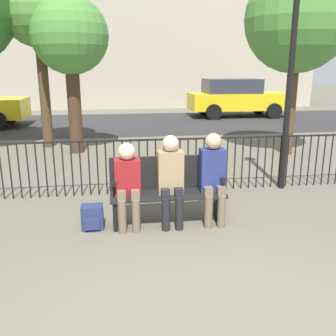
{
  "coord_description": "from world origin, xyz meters",
  "views": [
    {
      "loc": [
        -0.68,
        -2.49,
        2.12
      ],
      "look_at": [
        0.0,
        2.31,
        0.8
      ],
      "focal_mm": 40.0,
      "sensor_mm": 36.0,
      "label": 1
    }
  ],
  "objects_px": {
    "seated_person_1": "(171,176)",
    "tree_0": "(298,20)",
    "seated_person_0": "(128,181)",
    "seated_person_2": "(213,174)",
    "backpack": "(92,217)",
    "tree_2": "(70,38)",
    "park_bench": "(167,188)",
    "tree_1": "(37,11)",
    "parked_car_1": "(236,97)",
    "lamp_post": "(292,53)"
  },
  "relations": [
    {
      "from": "seated_person_0",
      "to": "backpack",
      "type": "relative_size",
      "value": 3.56
    },
    {
      "from": "seated_person_1",
      "to": "tree_2",
      "type": "height_order",
      "value": "tree_2"
    },
    {
      "from": "park_bench",
      "to": "tree_0",
      "type": "bearing_deg",
      "value": 46.91
    },
    {
      "from": "park_bench",
      "to": "seated_person_1",
      "type": "height_order",
      "value": "seated_person_1"
    },
    {
      "from": "lamp_post",
      "to": "park_bench",
      "type": "bearing_deg",
      "value": -151.95
    },
    {
      "from": "seated_person_0",
      "to": "tree_2",
      "type": "xyz_separation_m",
      "value": [
        -1.12,
        4.84,
        2.11
      ]
    },
    {
      "from": "seated_person_2",
      "to": "tree_0",
      "type": "height_order",
      "value": "tree_0"
    },
    {
      "from": "lamp_post",
      "to": "parked_car_1",
      "type": "distance_m",
      "value": 10.15
    },
    {
      "from": "tree_1",
      "to": "parked_car_1",
      "type": "relative_size",
      "value": 1.07
    },
    {
      "from": "tree_0",
      "to": "lamp_post",
      "type": "distance_m",
      "value": 3.05
    },
    {
      "from": "park_bench",
      "to": "lamp_post",
      "type": "distance_m",
      "value": 3.15
    },
    {
      "from": "seated_person_2",
      "to": "tree_2",
      "type": "bearing_deg",
      "value": 115.22
    },
    {
      "from": "backpack",
      "to": "tree_1",
      "type": "bearing_deg",
      "value": 104.62
    },
    {
      "from": "seated_person_2",
      "to": "tree_1",
      "type": "relative_size",
      "value": 0.28
    },
    {
      "from": "backpack",
      "to": "tree_0",
      "type": "distance_m",
      "value": 6.75
    },
    {
      "from": "lamp_post",
      "to": "parked_car_1",
      "type": "bearing_deg",
      "value": 76.75
    },
    {
      "from": "tree_1",
      "to": "tree_0",
      "type": "bearing_deg",
      "value": -15.73
    },
    {
      "from": "seated_person_1",
      "to": "seated_person_2",
      "type": "height_order",
      "value": "seated_person_2"
    },
    {
      "from": "seated_person_0",
      "to": "seated_person_1",
      "type": "bearing_deg",
      "value": 0.46
    },
    {
      "from": "seated_person_1",
      "to": "tree_0",
      "type": "xyz_separation_m",
      "value": [
        3.54,
        3.94,
        2.45
      ]
    },
    {
      "from": "park_bench",
      "to": "seated_person_1",
      "type": "distance_m",
      "value": 0.25
    },
    {
      "from": "seated_person_2",
      "to": "tree_1",
      "type": "bearing_deg",
      "value": 118.83
    },
    {
      "from": "seated_person_2",
      "to": "backpack",
      "type": "relative_size",
      "value": 3.87
    },
    {
      "from": "tree_0",
      "to": "lamp_post",
      "type": "bearing_deg",
      "value": -116.79
    },
    {
      "from": "seated_person_0",
      "to": "backpack",
      "type": "distance_m",
      "value": 0.7
    },
    {
      "from": "park_bench",
      "to": "seated_person_1",
      "type": "bearing_deg",
      "value": -75.97
    },
    {
      "from": "park_bench",
      "to": "lamp_post",
      "type": "xyz_separation_m",
      "value": [
        2.25,
        1.2,
        1.85
      ]
    },
    {
      "from": "seated_person_1",
      "to": "backpack",
      "type": "relative_size",
      "value": 3.82
    },
    {
      "from": "seated_person_0",
      "to": "tree_0",
      "type": "xyz_separation_m",
      "value": [
        4.12,
        3.95,
        2.49
      ]
    },
    {
      "from": "park_bench",
      "to": "tree_1",
      "type": "distance_m",
      "value": 6.76
    },
    {
      "from": "tree_1",
      "to": "parked_car_1",
      "type": "bearing_deg",
      "value": 37.67
    },
    {
      "from": "seated_person_0",
      "to": "seated_person_1",
      "type": "xyz_separation_m",
      "value": [
        0.58,
        0.0,
        0.04
      ]
    },
    {
      "from": "backpack",
      "to": "tree_2",
      "type": "distance_m",
      "value": 5.52
    },
    {
      "from": "seated_person_0",
      "to": "tree_1",
      "type": "height_order",
      "value": "tree_1"
    },
    {
      "from": "seated_person_0",
      "to": "tree_1",
      "type": "relative_size",
      "value": 0.26
    },
    {
      "from": "tree_2",
      "to": "lamp_post",
      "type": "height_order",
      "value": "tree_2"
    },
    {
      "from": "tree_0",
      "to": "backpack",
      "type": "bearing_deg",
      "value": -139.51
    },
    {
      "from": "tree_0",
      "to": "tree_2",
      "type": "relative_size",
      "value": 1.17
    },
    {
      "from": "tree_0",
      "to": "tree_2",
      "type": "xyz_separation_m",
      "value": [
        -5.24,
        0.89,
        -0.38
      ]
    },
    {
      "from": "seated_person_1",
      "to": "tree_1",
      "type": "distance_m",
      "value": 6.79
    },
    {
      "from": "tree_0",
      "to": "park_bench",
      "type": "bearing_deg",
      "value": -133.09
    },
    {
      "from": "park_bench",
      "to": "seated_person_2",
      "type": "bearing_deg",
      "value": -11.49
    },
    {
      "from": "seated_person_0",
      "to": "park_bench",
      "type": "bearing_deg",
      "value": 13.35
    },
    {
      "from": "tree_2",
      "to": "backpack",
      "type": "bearing_deg",
      "value": -82.49
    },
    {
      "from": "seated_person_0",
      "to": "backpack",
      "type": "bearing_deg",
      "value": 177.79
    },
    {
      "from": "tree_2",
      "to": "parked_car_1",
      "type": "distance_m",
      "value": 9.03
    },
    {
      "from": "seated_person_1",
      "to": "backpack",
      "type": "bearing_deg",
      "value": 179.24
    },
    {
      "from": "seated_person_1",
      "to": "backpack",
      "type": "height_order",
      "value": "seated_person_1"
    },
    {
      "from": "park_bench",
      "to": "tree_0",
      "type": "relative_size",
      "value": 0.36
    },
    {
      "from": "seated_person_1",
      "to": "parked_car_1",
      "type": "height_order",
      "value": "parked_car_1"
    }
  ]
}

